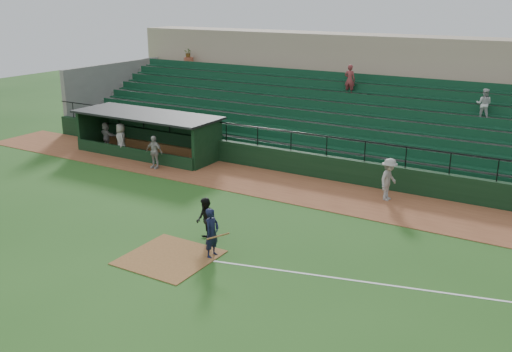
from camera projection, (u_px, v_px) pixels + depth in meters
The scene contains 12 objects.
ground at pixel (187, 247), 21.01m from camera, with size 90.00×90.00×0.00m, color #24511A.
warning_track at pixel (288, 187), 27.56m from camera, with size 40.00×4.00×0.03m, color brown.
home_plate_dirt at pixel (169, 257), 20.19m from camera, with size 3.00×3.00×0.03m, color brown.
foul_line at pixel (411, 288), 18.09m from camera, with size 18.00×0.09×0.01m, color white.
stadium_structure at pixel (355, 111), 33.78m from camera, with size 38.00×13.08×6.40m.
dugout at pixel (152, 131), 33.19m from camera, with size 8.90×3.20×2.42m.
batter_at_plate at pixel (212, 233), 20.02m from camera, with size 1.01×0.70×1.82m.
umpire at pixel (206, 220), 21.31m from camera, with size 0.83×0.65×1.71m, color black.
runner at pixel (389, 179), 25.52m from camera, with size 1.25×0.72×1.94m, color #9A9590.
dugout_player_a at pixel (154, 152), 30.28m from camera, with size 1.04×0.43×1.77m, color #A9A49E.
dugout_player_b at pixel (121, 140), 32.57m from camera, with size 0.92×0.60×1.89m, color #ABA5A0.
dugout_player_c at pixel (106, 135), 34.28m from camera, with size 1.47×0.47×1.58m, color #A09A96.
Camera 1 is at (12.04, -15.19, 8.91)m, focal length 40.00 mm.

